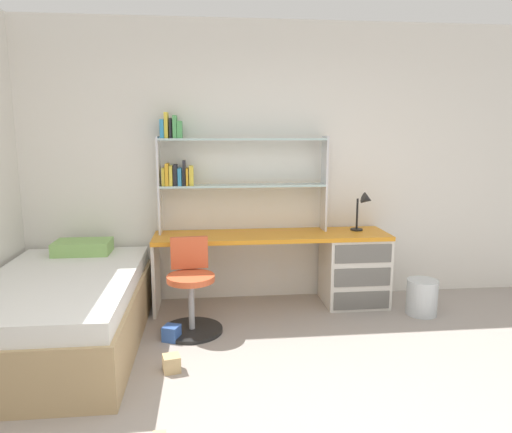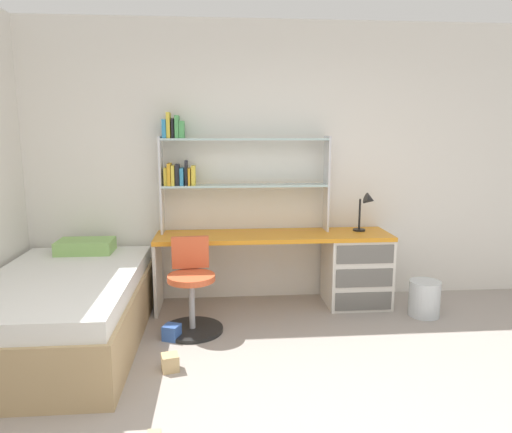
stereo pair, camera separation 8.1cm
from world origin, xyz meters
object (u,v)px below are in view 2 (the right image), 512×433
at_px(waste_bin, 424,298).
at_px(bookshelf_hutch, 220,165).
at_px(desk_lamp, 367,206).
at_px(toy_block_blue_2, 172,332).
at_px(bed_platform, 63,310).
at_px(toy_block_natural_1, 170,362).
at_px(desk, 335,264).
at_px(swivel_chair, 192,295).

bearing_deg(waste_bin, bookshelf_hutch, 164.56).
xyz_separation_m(desk_lamp, toy_block_blue_2, (-1.83, -0.73, -0.91)).
height_order(bed_platform, toy_block_blue_2, bed_platform).
bearing_deg(toy_block_natural_1, desk, 39.07).
relative_size(desk, swivel_chair, 2.84).
bearing_deg(swivel_chair, desk_lamp, 18.23).
relative_size(swivel_chair, waste_bin, 2.39).
xyz_separation_m(bookshelf_hutch, waste_bin, (1.86, -0.51, -1.20)).
distance_m(desk, desk_lamp, 0.65).
relative_size(desk_lamp, waste_bin, 1.16).
distance_m(desk_lamp, swivel_chair, 1.88).
distance_m(bookshelf_hutch, toy_block_natural_1, 1.92).
height_order(desk, toy_block_blue_2, desk).
bearing_deg(desk_lamp, bookshelf_hutch, 175.56).
height_order(waste_bin, toy_block_natural_1, waste_bin).
height_order(swivel_chair, bed_platform, swivel_chair).
distance_m(swivel_chair, bed_platform, 1.02).
distance_m(toy_block_natural_1, toy_block_blue_2, 0.51).
bearing_deg(toy_block_blue_2, toy_block_natural_1, -85.88).
xyz_separation_m(bookshelf_hutch, desk_lamp, (1.42, -0.11, -0.39)).
relative_size(bookshelf_hutch, toy_block_natural_1, 13.79).
bearing_deg(swivel_chair, bed_platform, -169.18).
distance_m(waste_bin, toy_block_blue_2, 2.30).
bearing_deg(desk, desk_lamp, 7.26).
relative_size(waste_bin, toy_block_blue_2, 2.67).
bearing_deg(bookshelf_hutch, toy_block_blue_2, -116.32).
relative_size(bookshelf_hutch, swivel_chair, 2.05).
distance_m(bed_platform, waste_bin, 3.14).
distance_m(desk, toy_block_natural_1, 1.94).
distance_m(swivel_chair, waste_bin, 2.13).
bearing_deg(toy_block_natural_1, swivel_chair, 80.04).
bearing_deg(desk_lamp, toy_block_blue_2, -158.26).
bearing_deg(bed_platform, bookshelf_hutch, 34.17).
distance_m(desk, waste_bin, 0.87).
height_order(desk, desk_lamp, desk_lamp).
relative_size(desk, bookshelf_hutch, 1.39).
bearing_deg(swivel_chair, toy_block_natural_1, -99.96).
bearing_deg(desk, bed_platform, -163.42).
relative_size(bookshelf_hutch, toy_block_blue_2, 13.09).
bearing_deg(bed_platform, toy_block_natural_1, -29.71).
bearing_deg(swivel_chair, desk, 20.61).
bearing_deg(waste_bin, toy_block_natural_1, -159.44).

